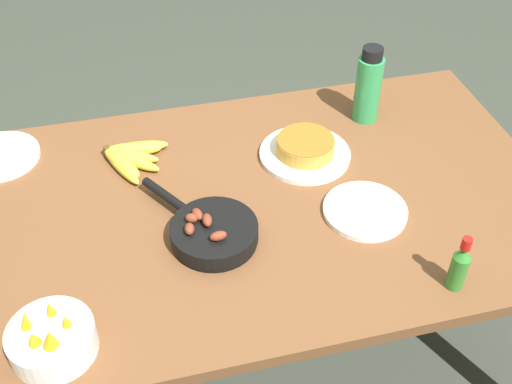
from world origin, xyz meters
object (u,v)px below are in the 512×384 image
banana_bunch (129,157)px  frittata_plate_center (305,150)px  empty_plate_near_front (365,211)px  skillet (212,232)px  empty_plate_far_left (0,156)px  fruit_bowl_mango (52,339)px  water_bottle (368,86)px  hot_sauce_bottle (460,266)px

banana_bunch → frittata_plate_center: frittata_plate_center is taller
banana_bunch → empty_plate_near_front: 0.69m
skillet → empty_plate_far_left: 0.71m
banana_bunch → skillet: (0.17, -0.36, 0.01)m
empty_plate_far_left → fruit_bowl_mango: 0.73m
banana_bunch → water_bottle: size_ratio=0.82×
water_bottle → hot_sauce_bottle: 0.69m
fruit_bowl_mango → empty_plate_near_front: bearing=16.7°
frittata_plate_center → fruit_bowl_mango: size_ratio=1.42×
skillet → water_bottle: (0.56, 0.41, 0.09)m
fruit_bowl_mango → frittata_plate_center: bearing=35.2°
banana_bunch → water_bottle: (0.74, 0.04, 0.10)m
banana_bunch → water_bottle: bearing=3.4°
water_bottle → hot_sauce_bottle: water_bottle is taller
frittata_plate_center → banana_bunch: bearing=168.8°
banana_bunch → skillet: skillet is taller
empty_plate_near_front → empty_plate_far_left: size_ratio=0.98×
empty_plate_far_left → hot_sauce_bottle: hot_sauce_bottle is taller
hot_sauce_bottle → empty_plate_far_left: bearing=144.5°
skillet → water_bottle: size_ratio=1.41×
empty_plate_far_left → water_bottle: 1.11m
empty_plate_far_left → fruit_bowl_mango: fruit_bowl_mango is taller
water_bottle → hot_sauce_bottle: size_ratio=1.56×
banana_bunch → water_bottle: 0.74m
water_bottle → empty_plate_near_front: bearing=-110.9°
banana_bunch → empty_plate_far_left: size_ratio=0.88×
fruit_bowl_mango → empty_plate_far_left: bearing=101.6°
empty_plate_far_left → fruit_bowl_mango: (0.15, -0.71, 0.03)m
banana_bunch → hot_sauce_bottle: bearing=-43.0°
banana_bunch → frittata_plate_center: bearing=-11.2°
skillet → fruit_bowl_mango: 0.46m
hot_sauce_bottle → banana_bunch: bearing=137.0°
hot_sauce_bottle → fruit_bowl_mango: bearing=177.3°
fruit_bowl_mango → skillet: bearing=31.6°
hot_sauce_bottle → empty_plate_near_front: bearing=111.8°
frittata_plate_center → empty_plate_near_front: frittata_plate_center is taller
fruit_bowl_mango → banana_bunch: bearing=70.2°
banana_bunch → fruit_bowl_mango: bearing=-109.8°
empty_plate_near_front → fruit_bowl_mango: fruit_bowl_mango is taller
banana_bunch → fruit_bowl_mango: fruit_bowl_mango is taller
skillet → frittata_plate_center: skillet is taller
empty_plate_near_front → hot_sauce_bottle: 0.31m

